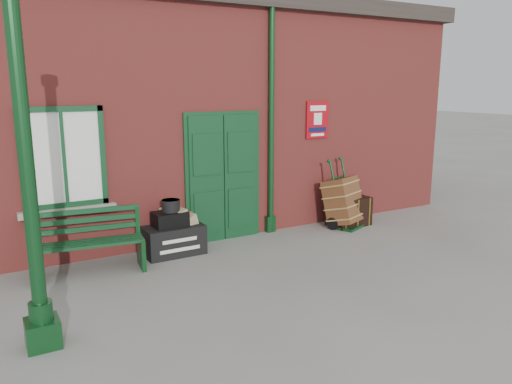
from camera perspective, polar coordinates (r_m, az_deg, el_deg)
ground at (r=7.92m, az=2.97°, el=-7.79°), size 80.00×80.00×0.00m
station_building at (r=10.58m, az=-7.21°, el=9.13°), size 10.30×4.30×4.36m
canopy_column at (r=5.45m, az=-24.26°, el=-2.65°), size 0.34×0.34×3.61m
bench at (r=7.66m, az=-18.70°, el=-5.31°), size 1.61×0.67×0.97m
houdini_trunk at (r=8.22m, az=-9.37°, el=-5.44°), size 0.96×0.54×0.48m
strongbox at (r=8.11m, az=-9.79°, el=-3.08°), size 0.53×0.39×0.24m
hatbox at (r=8.09m, az=-9.71°, el=-1.54°), size 0.29×0.29×0.19m
suitcase_back at (r=8.35m, az=-8.91°, el=-4.15°), size 0.51×0.60×0.76m
suitcase_front at (r=8.43m, az=-7.75°, el=-4.34°), size 0.47×0.54×0.65m
porter_trolley at (r=9.73m, az=9.91°, el=-1.09°), size 0.84×0.87×1.30m
dark_trunk at (r=9.92m, az=10.57°, el=-2.18°), size 0.80×0.55×0.56m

